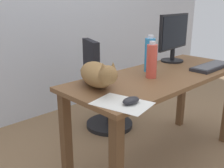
# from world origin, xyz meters

# --- Properties ---
(ground_plane) EXTENTS (8.00, 8.00, 0.00)m
(ground_plane) POSITION_xyz_m (0.00, 0.00, 0.00)
(ground_plane) COLOR #846647
(desk) EXTENTS (1.54, 0.60, 0.74)m
(desk) POSITION_xyz_m (0.00, 0.00, 0.63)
(desk) COLOR brown
(desk) RESTS_ON ground_plane
(office_chair) EXTENTS (0.51, 0.49, 0.91)m
(office_chair) POSITION_xyz_m (0.10, 0.75, 0.39)
(office_chair) COLOR black
(office_chair) RESTS_ON ground_plane
(monitor) EXTENTS (0.48, 0.20, 0.41)m
(monitor) POSITION_xyz_m (0.41, 0.19, 0.97)
(monitor) COLOR black
(monitor) RESTS_ON desk
(keyboard) EXTENTS (0.44, 0.15, 0.03)m
(keyboard) POSITION_xyz_m (0.44, -0.17, 0.76)
(keyboard) COLOR #232328
(keyboard) RESTS_ON desk
(cat) EXTENTS (0.31, 0.57, 0.20)m
(cat) POSITION_xyz_m (-0.55, 0.10, 0.82)
(cat) COLOR olive
(cat) RESTS_ON desk
(computer_mouse) EXTENTS (0.11, 0.06, 0.04)m
(computer_mouse) POSITION_xyz_m (-0.61, -0.24, 0.76)
(computer_mouse) COLOR #232328
(computer_mouse) RESTS_ON desk
(paper_sheet) EXTENTS (0.27, 0.34, 0.00)m
(paper_sheet) POSITION_xyz_m (-0.64, -0.21, 0.74)
(paper_sheet) COLOR white
(paper_sheet) RESTS_ON desk
(water_bottle) EXTENTS (0.07, 0.07, 0.26)m
(water_bottle) POSITION_xyz_m (-0.14, -0.01, 0.86)
(water_bottle) COLOR #D84C3D
(water_bottle) RESTS_ON desk
(spray_bottle) EXTENTS (0.08, 0.08, 0.28)m
(spray_bottle) POSITION_xyz_m (-0.01, 0.12, 0.87)
(spray_bottle) COLOR #2D8CD1
(spray_bottle) RESTS_ON desk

